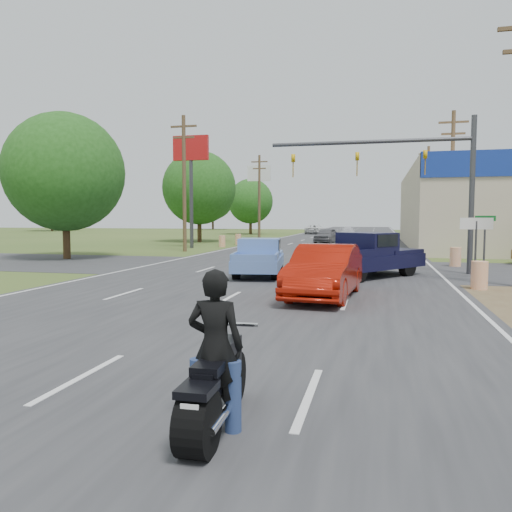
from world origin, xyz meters
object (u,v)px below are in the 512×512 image
(red_convertible, at_px, (325,272))
(navy_pickup, at_px, (367,255))
(rider, at_px, (215,355))
(blue_pickup, at_px, (259,257))
(distant_car_white, at_px, (315,229))
(distant_car_silver, at_px, (348,232))
(distant_car_grey, at_px, (326,235))
(motorcycle, at_px, (214,390))

(red_convertible, bearing_deg, navy_pickup, 83.33)
(rider, relative_size, blue_pickup, 0.36)
(navy_pickup, height_order, distant_car_white, navy_pickup)
(rider, bearing_deg, navy_pickup, -96.37)
(distant_car_silver, bearing_deg, distant_car_white, 121.45)
(navy_pickup, xyz_separation_m, distant_car_silver, (-3.44, 46.05, -0.32))
(blue_pickup, xyz_separation_m, distant_car_grey, (0.02, 28.79, -0.08))
(red_convertible, distance_m, distant_car_grey, 34.41)
(blue_pickup, bearing_deg, distant_car_grey, 82.28)
(red_convertible, height_order, distant_car_grey, red_convertible)
(navy_pickup, bearing_deg, rider, -59.03)
(red_convertible, height_order, navy_pickup, navy_pickup)
(red_convertible, height_order, distant_car_silver, red_convertible)
(red_convertible, height_order, distant_car_white, red_convertible)
(blue_pickup, xyz_separation_m, distant_car_white, (-4.41, 55.25, -0.10))
(navy_pickup, height_order, distant_car_silver, navy_pickup)
(rider, distance_m, distant_car_grey, 44.55)
(motorcycle, height_order, distant_car_silver, distant_car_silver)
(blue_pickup, bearing_deg, rider, -86.16)
(blue_pickup, bearing_deg, motorcycle, -86.20)
(navy_pickup, xyz_separation_m, distant_car_white, (-9.00, 54.81, -0.24))
(rider, relative_size, distant_car_silver, 0.42)
(distant_car_grey, distance_m, distant_car_white, 26.83)
(distant_car_white, bearing_deg, distant_car_grey, 102.75)
(blue_pickup, xyz_separation_m, navy_pickup, (4.60, 0.44, 0.14))
(motorcycle, distance_m, navy_pickup, 16.22)
(blue_pickup, xyz_separation_m, distant_car_silver, (1.16, 46.49, -0.18))
(red_convertible, distance_m, rider, 10.19)
(red_convertible, xyz_separation_m, distant_car_white, (-7.81, 60.71, -0.11))
(distant_car_white, bearing_deg, distant_car_silver, 125.69)
(distant_car_white, bearing_deg, red_convertible, 100.59)
(blue_pickup, height_order, navy_pickup, navy_pickup)
(blue_pickup, bearing_deg, distant_car_silver, 80.89)
(navy_pickup, bearing_deg, motorcycle, -59.01)
(distant_car_grey, bearing_deg, distant_car_white, 109.00)
(red_convertible, distance_m, distant_car_silver, 52.00)
(motorcycle, relative_size, distant_car_silver, 0.51)
(navy_pickup, distance_m, distant_car_silver, 46.18)
(navy_pickup, height_order, distant_car_grey, navy_pickup)
(distant_car_grey, height_order, distant_car_silver, distant_car_grey)
(motorcycle, xyz_separation_m, rider, (-0.00, 0.06, 0.41))
(blue_pickup, distance_m, distant_car_grey, 28.79)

